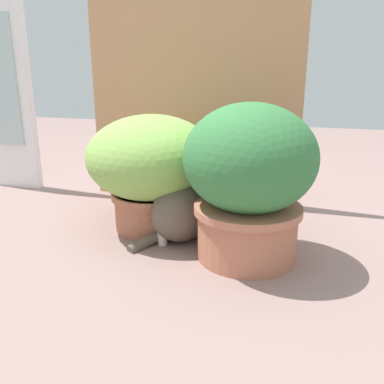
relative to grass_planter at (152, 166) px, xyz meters
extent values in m
plane|color=gray|center=(0.06, -0.10, -0.24)|extent=(6.00, 6.00, 0.00)
cube|color=tan|center=(0.05, 0.39, 0.23)|extent=(0.94, 0.03, 0.95)
cube|color=white|center=(-0.88, 0.35, 0.23)|extent=(0.29, 0.04, 0.95)
cube|color=#AAC3C6|center=(-0.88, 0.33, 0.28)|extent=(0.18, 0.01, 0.61)
cylinder|color=#AE654B|center=(0.00, 0.00, -0.17)|extent=(0.29, 0.29, 0.14)
cylinder|color=#AA674A|center=(0.00, 0.00, -0.11)|extent=(0.31, 0.31, 0.02)
ellipsoid|color=#87B753|center=(0.00, 0.00, 0.03)|extent=(0.47, 0.47, 0.31)
cylinder|color=#B96F53|center=(0.38, -0.16, -0.15)|extent=(0.31, 0.31, 0.18)
cylinder|color=#BE7458|center=(0.38, -0.16, -0.08)|extent=(0.34, 0.34, 0.02)
ellipsoid|color=#35783E|center=(0.38, -0.16, 0.09)|extent=(0.41, 0.41, 0.33)
ellipsoid|color=brown|center=(0.15, -0.08, -0.13)|extent=(0.28, 0.31, 0.22)
ellipsoid|color=gray|center=(0.20, 0.00, -0.14)|extent=(0.12, 0.11, 0.11)
sphere|color=brown|center=(0.21, 0.01, -0.02)|extent=(0.15, 0.15, 0.11)
cone|color=brown|center=(0.18, 0.03, 0.04)|extent=(0.05, 0.05, 0.04)
cone|color=brown|center=(0.23, -0.01, 0.04)|extent=(0.05, 0.05, 0.04)
cylinder|color=brown|center=(0.05, -0.16, -0.22)|extent=(0.13, 0.17, 0.07)
cylinder|color=silver|center=(-0.02, -0.06, -0.19)|extent=(0.04, 0.04, 0.10)
cone|color=pink|center=(-0.02, -0.06, -0.11)|extent=(0.12, 0.12, 0.06)
cylinder|color=beige|center=(0.09, -0.14, -0.20)|extent=(0.03, 0.03, 0.09)
cone|color=red|center=(0.09, -0.14, -0.13)|extent=(0.08, 0.08, 0.04)
camera|label=1|loc=(0.54, -1.39, 0.36)|focal=38.71mm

